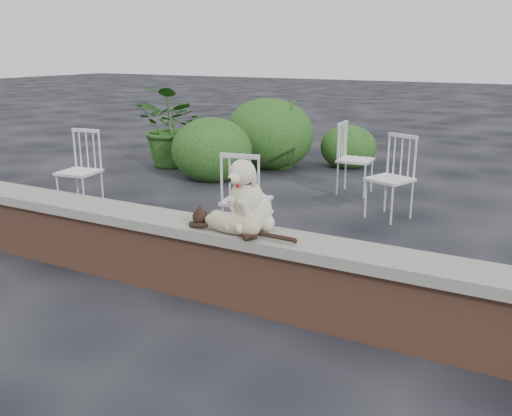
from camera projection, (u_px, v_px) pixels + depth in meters
The scene contains 12 objects.
ground at pixel (231, 300), 4.32m from camera, with size 60.00×60.00×0.00m, color black.
brick_wall at pixel (231, 270), 4.25m from camera, with size 6.00×0.30×0.50m, color brown.
capstone at pixel (230, 233), 4.17m from camera, with size 6.20×0.40×0.08m, color slate.
dog at pixel (252, 193), 4.05m from camera, with size 0.36×0.47×0.55m, color beige, non-canonical shape.
cat at pixel (232, 222), 4.02m from camera, with size 1.03×0.25×0.18m, color tan, non-canonical shape.
chair_a at pixel (79, 171), 6.63m from camera, with size 0.56×0.56×0.94m, color white, non-canonical shape.
chair_b at pixel (390, 178), 6.27m from camera, with size 0.56×0.56×0.94m, color white, non-canonical shape.
chair_c at pixel (247, 199), 5.39m from camera, with size 0.56×0.56×0.94m, color white, non-canonical shape.
chair_e at pixel (356, 159), 7.35m from camera, with size 0.56×0.56×0.94m, color white, non-canonical shape.
potted_plant_a at pixel (173, 126), 9.01m from camera, with size 1.19×1.03×1.32m, color #113D16.
potted_plant_b at pixel (280, 134), 8.93m from camera, with size 0.61×0.61×1.08m, color #113D16.
shrubbery at pixel (263, 141), 8.80m from camera, with size 2.50×2.78×1.16m.
Camera 1 is at (2.07, -3.38, 1.86)m, focal length 39.45 mm.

